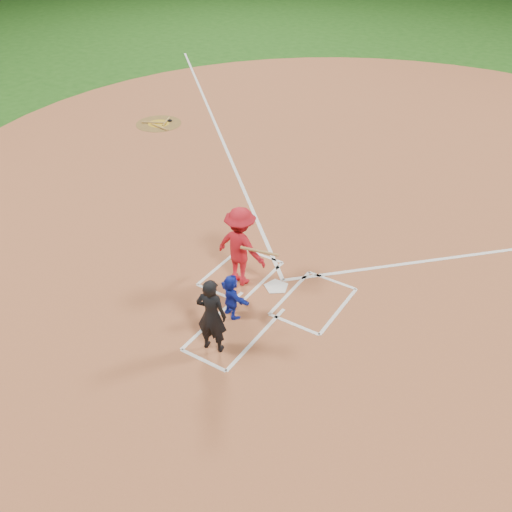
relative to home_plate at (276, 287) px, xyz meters
The scene contains 13 objects.
ground 0.02m from the home_plate, ahead, with size 120.00×120.00×0.00m, color #1B4B12.
home_plate_dirt 6.00m from the home_plate, 90.00° to the left, with size 28.00×28.00×0.01m, color #995332.
home_plate is the anchor object (origin of this frame).
on_deck_circle 10.87m from the home_plate, 144.88° to the left, with size 1.70×1.70×0.01m, color brown.
on_deck_logo 10.87m from the home_plate, 144.88° to the left, with size 0.80×0.80×0.00m, color gold.
on_deck_bat_a 10.90m from the home_plate, 143.35° to the left, with size 0.06×0.06×0.84m, color #A67F3D.
on_deck_bat_b 10.98m from the home_plate, 145.91° to the left, with size 0.06×0.06×0.84m, color olive.
on_deck_bat_c 10.45m from the home_plate, 145.28° to the left, with size 0.06×0.06×0.84m, color #AA7F3E.
bat_weight_donut 10.95m from the home_plate, 142.57° to the left, with size 0.19×0.19×0.05m, color black.
catcher 1.49m from the home_plate, 102.16° to the right, with size 0.97×0.31×1.05m, color #1528B1.
umpire 2.54m from the home_plate, 91.08° to the right, with size 0.61×0.40×1.69m, color black.
chalk_markings 5.29m from the home_plate, 90.00° to the left, with size 28.35×17.32×0.01m.
batter_at_plate 1.28m from the home_plate, 163.31° to the right, with size 1.60×0.78×1.93m.
Camera 1 is at (5.21, -9.04, 8.04)m, focal length 40.00 mm.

